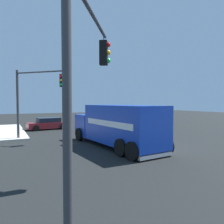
% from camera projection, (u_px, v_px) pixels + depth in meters
% --- Properties ---
extents(ground_plane, '(100.00, 100.00, 0.00)m').
position_uv_depth(ground_plane, '(149.00, 148.00, 14.37)').
color(ground_plane, black).
extents(delivery_truck, '(8.63, 3.47, 2.85)m').
position_uv_depth(delivery_truck, '(117.00, 125.00, 14.69)').
color(delivery_truck, '#1438AD').
rests_on(delivery_truck, ground).
extents(traffic_light_primary, '(3.35, 3.33, 5.50)m').
position_uv_depth(traffic_light_primary, '(33.00, 93.00, 17.03)').
color(traffic_light_primary, '#38383D').
rests_on(traffic_light_primary, sidewalk_corner_far).
extents(traffic_light_secondary, '(3.94, 2.77, 5.97)m').
position_uv_depth(traffic_light_secondary, '(86.00, 69.00, 5.84)').
color(traffic_light_secondary, '#38383D').
rests_on(traffic_light_secondary, ground).
extents(pickup_white, '(2.67, 5.37, 1.38)m').
position_uv_depth(pickup_white, '(114.00, 121.00, 27.09)').
color(pickup_white, white).
rests_on(pickup_white, ground).
extents(sedan_maroon, '(2.27, 4.41, 1.31)m').
position_uv_depth(sedan_maroon, '(48.00, 124.00, 24.16)').
color(sedan_maroon, maroon).
rests_on(sedan_maroon, ground).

